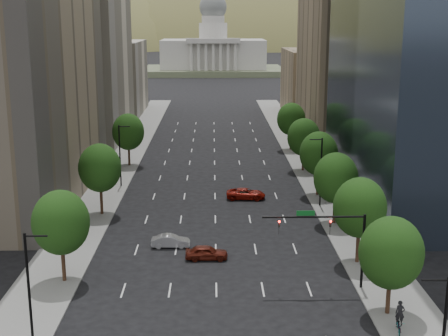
{
  "coord_description": "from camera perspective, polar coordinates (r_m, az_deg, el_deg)",
  "views": [
    {
      "loc": [
        -0.24,
        -21.4,
        23.72
      ],
      "look_at": [
        0.93,
        43.3,
        8.0
      ],
      "focal_mm": 49.79,
      "sensor_mm": 36.0,
      "label": 1
    }
  ],
  "objects": [
    {
      "name": "streetlight_ls",
      "position": [
        47.37,
        -17.41,
        -10.49
      ],
      "size": [
        1.7,
        0.2,
        9.0
      ],
      "color": "black",
      "rests_on": "ground"
    },
    {
      "name": "car_maroon",
      "position": [
        62.99,
        -1.62,
        -7.76
      ],
      "size": [
        4.27,
        1.73,
        1.45
      ],
      "primitive_type": "imported",
      "rotation": [
        0.0,
        0.0,
        1.57
      ],
      "color": "#53170D",
      "rests_on": "ground"
    },
    {
      "name": "streetlight_ln",
      "position": [
        89.42,
        -9.5,
        1.28
      ],
      "size": [
        1.7,
        0.2,
        9.0
      ],
      "color": "black",
      "rests_on": "ground"
    },
    {
      "name": "parking_tan_right",
      "position": [
        124.3,
        10.83,
        9.39
      ],
      "size": [
        14.0,
        30.0,
        30.0
      ],
      "primitive_type": "cube",
      "color": "#8C7759",
      "rests_on": "ground"
    },
    {
      "name": "sidewalk_right",
      "position": [
        86.21,
        9.54,
        -2.46
      ],
      "size": [
        6.0,
        200.0,
        0.15
      ],
      "primitive_type": "cube",
      "color": "slate",
      "rests_on": "ground"
    },
    {
      "name": "car_red_far",
      "position": [
        83.32,
        2.02,
        -2.37
      ],
      "size": [
        5.35,
        2.72,
        1.45
      ],
      "primitive_type": "imported",
      "rotation": [
        0.0,
        0.0,
        1.51
      ],
      "color": "maroon",
      "rests_on": "ground"
    },
    {
      "name": "tree_left_2",
      "position": [
        101.96,
        -8.79,
        3.3
      ],
      "size": [
        5.2,
        5.2,
        8.68
      ],
      "color": "#382316",
      "rests_on": "ground"
    },
    {
      "name": "tree_right_4",
      "position": [
        98.17,
        7.34,
        2.82
      ],
      "size": [
        5.2,
        5.2,
        8.46
      ],
      "color": "#382316",
      "rests_on": "ground"
    },
    {
      "name": "foothills",
      "position": [
        624.81,
        2.2,
        8.0
      ],
      "size": [
        720.0,
        413.0,
        263.0
      ],
      "color": "olive",
      "rests_on": "ground"
    },
    {
      "name": "cyclist",
      "position": [
        50.83,
        15.8,
        -13.43
      ],
      "size": [
        1.05,
        2.04,
        2.58
      ],
      "rotation": [
        0.0,
        0.0,
        -0.2
      ],
      "color": "black",
      "rests_on": "sidewalk_right"
    },
    {
      "name": "midrise_cream_left",
      "position": [
        126.99,
        -12.49,
        10.53
      ],
      "size": [
        14.0,
        30.0,
        35.0
      ],
      "primitive_type": "cube",
      "color": "beige",
      "rests_on": "ground"
    },
    {
      "name": "tree_left_1",
      "position": [
        76.76,
        -11.33,
        0.01
      ],
      "size": [
        5.2,
        5.2,
        8.97
      ],
      "color": "#382316",
      "rests_on": "ground"
    },
    {
      "name": "tree_right_5",
      "position": [
        113.73,
        6.19,
        4.48
      ],
      "size": [
        5.2,
        5.2,
        8.75
      ],
      "color": "#382316",
      "rests_on": "ground"
    },
    {
      "name": "streetlight_rn",
      "position": [
        79.87,
        8.86,
        -0.18
      ],
      "size": [
        1.7,
        0.2,
        9.0
      ],
      "color": "black",
      "rests_on": "ground"
    },
    {
      "name": "filler_left",
      "position": [
        160.01,
        -10.03,
        8.17
      ],
      "size": [
        14.0,
        26.0,
        18.0
      ],
      "primitive_type": "cube",
      "color": "beige",
      "rests_on": "ground"
    },
    {
      "name": "tree_left_0",
      "position": [
        58.0,
        -14.76,
        -4.86
      ],
      "size": [
        5.2,
        5.2,
        8.75
      ],
      "color": "#382316",
      "rests_on": "ground"
    },
    {
      "name": "tree_right_1",
      "position": [
        61.81,
        12.36,
        -3.58
      ],
      "size": [
        5.2,
        5.2,
        8.75
      ],
      "color": "#382316",
      "rests_on": "ground"
    },
    {
      "name": "tree_right_2",
      "position": [
        73.12,
        10.23,
        -0.91
      ],
      "size": [
        5.2,
        5.2,
        8.61
      ],
      "color": "#382316",
      "rests_on": "ground"
    },
    {
      "name": "car_silver",
      "position": [
        66.44,
        -4.93,
        -6.7
      ],
      "size": [
        4.08,
        1.43,
        1.34
      ],
      "primitive_type": "imported",
      "rotation": [
        0.0,
        0.0,
        1.57
      ],
      "color": "#9E9EA3",
      "rests_on": "ground"
    },
    {
      "name": "tree_right_3",
      "position": [
        84.54,
        8.69,
        1.32
      ],
      "size": [
        5.2,
        5.2,
        8.89
      ],
      "color": "#382316",
      "rests_on": "ground"
    },
    {
      "name": "capitol",
      "position": [
        271.53,
        -1.0,
        10.46
      ],
      "size": [
        60.0,
        40.0,
        35.2
      ],
      "color": "#596647",
      "rests_on": "ground"
    },
    {
      "name": "traffic_signal",
      "position": [
        55.69,
        10.23,
        -6.02
      ],
      "size": [
        9.12,
        0.4,
        7.38
      ],
      "color": "black",
      "rests_on": "ground"
    },
    {
      "name": "filler_right",
      "position": [
        157.24,
        8.29,
        7.78
      ],
      "size": [
        14.0,
        26.0,
        16.0
      ],
      "primitive_type": "cube",
      "color": "#8C7759",
      "rests_on": "ground"
    },
    {
      "name": "tree_right_0",
      "position": [
        51.88,
        15.1,
        -7.53
      ],
      "size": [
        5.2,
        5.2,
        8.39
      ],
      "color": "#382316",
      "rests_on": "ground"
    },
    {
      "name": "sidewalk_left",
      "position": [
        86.13,
        -11.21,
        -2.55
      ],
      "size": [
        6.0,
        200.0,
        0.15
      ],
      "primitive_type": "cube",
      "color": "slate",
      "rests_on": "ground"
    }
  ]
}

